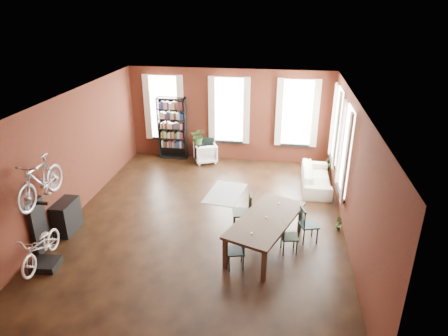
% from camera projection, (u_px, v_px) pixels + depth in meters
% --- Properties ---
extents(room, '(9.00, 9.04, 3.22)m').
position_uv_depth(room, '(218.00, 137.00, 10.00)').
color(room, black).
rests_on(room, ground).
extents(dining_table, '(1.82, 2.57, 0.80)m').
position_uv_depth(dining_table, '(266.00, 234.00, 9.10)').
color(dining_table, '#47372B').
rests_on(dining_table, ground).
extents(dining_chair_a, '(0.44, 0.44, 0.79)m').
position_uv_depth(dining_chair_a, '(236.00, 251.00, 8.48)').
color(dining_chair_a, '#193437').
rests_on(dining_chair_a, ground).
extents(dining_chair_b, '(0.54, 0.54, 1.00)m').
position_uv_depth(dining_chair_b, '(242.00, 212.00, 9.79)').
color(dining_chair_b, '#1E2F1C').
rests_on(dining_chair_b, ground).
extents(dining_chair_c, '(0.43, 0.43, 0.80)m').
position_uv_depth(dining_chair_c, '(289.00, 237.00, 8.98)').
color(dining_chair_c, black).
rests_on(dining_chair_c, ground).
extents(dining_chair_d, '(0.51, 0.51, 0.87)m').
position_uv_depth(dining_chair_d, '(309.00, 225.00, 9.38)').
color(dining_chair_d, '#193738').
rests_on(dining_chair_d, ground).
extents(bookshelf, '(1.00, 0.32, 2.20)m').
position_uv_depth(bookshelf, '(172.00, 128.00, 14.07)').
color(bookshelf, black).
rests_on(bookshelf, ground).
extents(white_armchair, '(0.94, 0.92, 0.75)m').
position_uv_depth(white_armchair, '(205.00, 152.00, 13.97)').
color(white_armchair, white).
rests_on(white_armchair, ground).
extents(cream_sofa, '(0.61, 2.08, 0.81)m').
position_uv_depth(cream_sofa, '(317.00, 174.00, 12.11)').
color(cream_sofa, beige).
rests_on(cream_sofa, ground).
extents(striped_rug, '(1.20, 1.69, 0.01)m').
position_uv_depth(striped_rug, '(225.00, 193.00, 11.84)').
color(striped_rug, black).
rests_on(striped_rug, ground).
extents(bike_trainer, '(0.57, 0.57, 0.15)m').
position_uv_depth(bike_trainer, '(46.00, 264.00, 8.57)').
color(bike_trainer, black).
rests_on(bike_trainer, ground).
extents(bike_wall_rack, '(0.16, 0.60, 1.30)m').
position_uv_depth(bike_wall_rack, '(39.00, 226.00, 8.90)').
color(bike_wall_rack, black).
rests_on(bike_wall_rack, ground).
extents(console_table, '(0.40, 0.80, 0.80)m').
position_uv_depth(console_table, '(67.00, 216.00, 9.80)').
color(console_table, black).
rests_on(console_table, ground).
extents(plant_stand, '(0.40, 0.40, 0.66)m').
position_uv_depth(plant_stand, '(199.00, 153.00, 13.99)').
color(plant_stand, black).
rests_on(plant_stand, ground).
extents(plant_by_sofa, '(0.62, 0.80, 0.32)m').
position_uv_depth(plant_by_sofa, '(327.00, 169.00, 13.13)').
color(plant_by_sofa, '#2D5622').
rests_on(plant_by_sofa, ground).
extents(plant_small, '(0.41, 0.38, 0.13)m').
position_uv_depth(plant_small, '(338.00, 228.00, 9.95)').
color(plant_small, '#305421').
rests_on(plant_small, ground).
extents(bicycle_floor, '(0.55, 0.80, 1.47)m').
position_uv_depth(bicycle_floor, '(38.00, 233.00, 8.23)').
color(bicycle_floor, silver).
rests_on(bicycle_floor, bike_trainer).
extents(bicycle_hung, '(0.47, 1.00, 1.66)m').
position_uv_depth(bicycle_hung, '(37.00, 166.00, 8.28)').
color(bicycle_hung, '#A5A8AD').
rests_on(bicycle_hung, bike_wall_rack).
extents(plant_on_stand, '(0.61, 0.66, 0.46)m').
position_uv_depth(plant_on_stand, '(198.00, 138.00, 13.75)').
color(plant_on_stand, '#2D5522').
rests_on(plant_on_stand, plant_stand).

